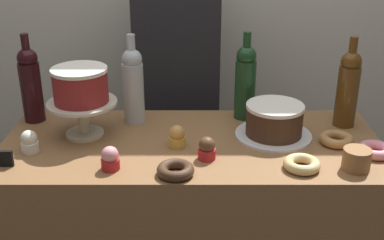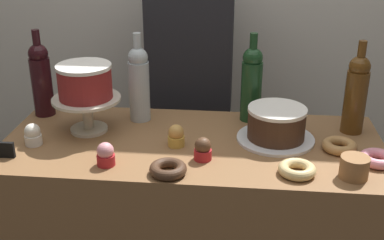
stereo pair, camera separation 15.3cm
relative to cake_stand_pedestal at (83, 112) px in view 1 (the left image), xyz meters
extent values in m
cylinder|color=beige|center=(0.00, 0.00, -0.08)|extent=(0.13, 0.13, 0.01)
cylinder|color=beige|center=(0.00, 0.00, -0.02)|extent=(0.04, 0.04, 0.10)
cylinder|color=beige|center=(0.00, 0.00, 0.03)|extent=(0.24, 0.24, 0.01)
cylinder|color=maroon|center=(0.00, 0.00, 0.09)|extent=(0.18, 0.18, 0.11)
cylinder|color=white|center=(0.00, 0.00, 0.15)|extent=(0.19, 0.19, 0.01)
cylinder|color=white|center=(0.65, -0.01, -0.08)|extent=(0.26, 0.26, 0.01)
cylinder|color=#3D2619|center=(0.65, -0.01, -0.03)|extent=(0.19, 0.19, 0.09)
cylinder|color=white|center=(0.65, -0.01, 0.03)|extent=(0.20, 0.20, 0.01)
cylinder|color=#193D1E|center=(0.57, 0.16, 0.02)|extent=(0.08, 0.08, 0.22)
sphere|color=#193D1E|center=(0.57, 0.16, 0.15)|extent=(0.07, 0.07, 0.07)
cylinder|color=#193D1E|center=(0.57, 0.16, 0.20)|extent=(0.03, 0.03, 0.08)
cylinder|color=#B2BCC1|center=(0.16, 0.12, 0.02)|extent=(0.08, 0.08, 0.22)
sphere|color=#B2BCC1|center=(0.16, 0.12, 0.15)|extent=(0.07, 0.07, 0.07)
cylinder|color=#B2BCC1|center=(0.16, 0.12, 0.20)|extent=(0.03, 0.03, 0.08)
cylinder|color=#5B3814|center=(0.92, 0.09, 0.02)|extent=(0.08, 0.08, 0.22)
sphere|color=#5B3814|center=(0.92, 0.09, 0.15)|extent=(0.07, 0.07, 0.07)
cylinder|color=#5B3814|center=(0.92, 0.09, 0.20)|extent=(0.03, 0.03, 0.08)
cylinder|color=black|center=(-0.21, 0.13, 0.02)|extent=(0.08, 0.08, 0.22)
sphere|color=black|center=(-0.21, 0.13, 0.15)|extent=(0.07, 0.07, 0.07)
cylinder|color=black|center=(-0.21, 0.13, 0.20)|extent=(0.03, 0.03, 0.08)
cylinder|color=red|center=(0.13, -0.24, -0.07)|extent=(0.06, 0.06, 0.03)
sphere|color=pink|center=(0.13, -0.24, -0.04)|extent=(0.05, 0.05, 0.05)
cylinder|color=white|center=(-0.15, -0.13, -0.07)|extent=(0.06, 0.06, 0.03)
sphere|color=white|center=(-0.15, -0.13, -0.04)|extent=(0.05, 0.05, 0.05)
cylinder|color=red|center=(0.42, -0.17, -0.07)|extent=(0.06, 0.06, 0.03)
sphere|color=brown|center=(0.42, -0.17, -0.04)|extent=(0.05, 0.05, 0.05)
cylinder|color=gold|center=(0.32, -0.09, -0.07)|extent=(0.06, 0.06, 0.03)
sphere|color=#CC9347|center=(0.32, -0.09, -0.04)|extent=(0.05, 0.05, 0.05)
torus|color=#E0C17F|center=(0.70, -0.24, -0.07)|extent=(0.11, 0.11, 0.03)
torus|color=#B27F47|center=(0.85, -0.07, -0.07)|extent=(0.11, 0.11, 0.03)
torus|color=pink|center=(0.95, -0.15, -0.07)|extent=(0.11, 0.11, 0.03)
torus|color=#472D1E|center=(0.32, -0.28, -0.07)|extent=(0.11, 0.11, 0.03)
cylinder|color=olive|center=(0.86, -0.24, -0.08)|extent=(0.08, 0.08, 0.01)
cylinder|color=olive|center=(0.86, -0.24, -0.07)|extent=(0.08, 0.08, 0.01)
cylinder|color=olive|center=(0.86, -0.24, -0.06)|extent=(0.08, 0.08, 0.01)
cylinder|color=olive|center=(0.86, -0.24, -0.05)|extent=(0.08, 0.08, 0.01)
cylinder|color=olive|center=(0.86, -0.24, -0.04)|extent=(0.08, 0.08, 0.01)
cylinder|color=olive|center=(0.86, -0.24, -0.03)|extent=(0.08, 0.08, 0.01)
cube|color=black|center=(-0.21, -0.22, -0.06)|extent=(0.07, 0.01, 0.05)
cube|color=black|center=(0.31, 0.51, -0.62)|extent=(0.28, 0.18, 0.85)
cube|color=#232328|center=(0.31, 0.51, 0.08)|extent=(0.36, 0.22, 0.55)
camera|label=1|loc=(0.37, -1.55, 0.64)|focal=46.32mm
camera|label=2|loc=(0.52, -1.54, 0.64)|focal=46.32mm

